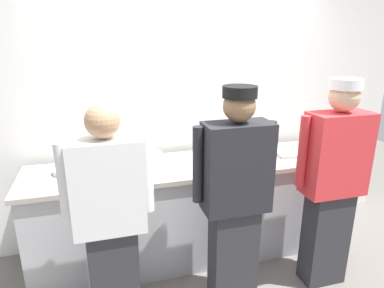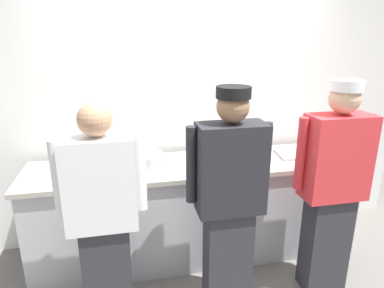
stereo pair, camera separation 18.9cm
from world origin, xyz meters
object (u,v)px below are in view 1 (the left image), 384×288
object	(u,v)px
ramekin_red_sauce	(172,162)
ramekin_yellow_sauce	(107,172)
sheet_tray	(301,151)
chef_center	(235,196)
mixing_bowl_steel	(141,162)
squeeze_bottle_primary	(265,145)
ramekin_green_sauce	(211,156)
plate_stack_rear	(69,170)
chef_far_right	(333,181)
chef_near_left	(110,219)
plate_stack_front	(238,154)
ramekin_orange_sauce	(256,163)

from	to	relation	value
ramekin_red_sauce	ramekin_yellow_sauce	xyz separation A→B (m)	(-0.55, -0.08, 0.00)
sheet_tray	ramekin_yellow_sauce	bearing A→B (deg)	-178.13
ramekin_red_sauce	ramekin_yellow_sauce	distance (m)	0.56
ramekin_yellow_sauce	chef_center	bearing A→B (deg)	-35.71
chef_center	mixing_bowl_steel	world-z (taller)	chef_center
squeeze_bottle_primary	ramekin_yellow_sauce	world-z (taller)	squeeze_bottle_primary
chef_center	squeeze_bottle_primary	xyz separation A→B (m)	(0.60, 0.73, 0.11)
mixing_bowl_steel	ramekin_green_sauce	size ratio (longest dim) A/B	3.89
plate_stack_rear	sheet_tray	bearing A→B (deg)	-1.95
chef_far_right	ramekin_yellow_sauce	distance (m)	1.78
chef_near_left	ramekin_red_sauce	distance (m)	0.89
plate_stack_rear	ramekin_green_sauce	distance (m)	1.23
ramekin_yellow_sauce	ramekin_green_sauce	bearing A→B (deg)	8.23
chef_far_right	mixing_bowl_steel	distance (m)	1.53
plate_stack_front	sheet_tray	size ratio (longest dim) A/B	0.48
plate_stack_front	sheet_tray	bearing A→B (deg)	0.01
plate_stack_front	squeeze_bottle_primary	distance (m)	0.31
chef_near_left	ramekin_red_sauce	xyz separation A→B (m)	(0.56, 0.68, 0.08)
plate_stack_front	ramekin_yellow_sauce	world-z (taller)	plate_stack_front
sheet_tray	ramekin_yellow_sauce	world-z (taller)	ramekin_yellow_sauce
squeeze_bottle_primary	ramekin_yellow_sauce	distance (m)	1.46
mixing_bowl_steel	ramekin_red_sauce	size ratio (longest dim) A/B	3.82
sheet_tray	ramekin_orange_sauce	xyz separation A→B (m)	(-0.56, -0.19, 0.01)
chef_near_left	ramekin_orange_sauce	bearing A→B (deg)	20.59
chef_center	plate_stack_rear	distance (m)	1.38
mixing_bowl_steel	squeeze_bottle_primary	bearing A→B (deg)	3.98
plate_stack_front	ramekin_green_sauce	bearing A→B (deg)	161.25
plate_stack_front	mixing_bowl_steel	bearing A→B (deg)	-178.26
chef_center	plate_stack_front	bearing A→B (deg)	65.93
squeeze_bottle_primary	sheet_tray	bearing A→B (deg)	-8.80
chef_center	plate_stack_front	xyz separation A→B (m)	(0.30, 0.67, 0.06)
ramekin_yellow_sauce	ramekin_orange_sauce	size ratio (longest dim) A/B	1.03
plate_stack_front	ramekin_red_sauce	bearing A→B (deg)	178.06
plate_stack_front	mixing_bowl_steel	xyz separation A→B (m)	(-0.87, -0.03, 0.02)
chef_center	sheet_tray	size ratio (longest dim) A/B	3.29
chef_near_left	squeeze_bottle_primary	xyz separation A→B (m)	(1.47, 0.72, 0.16)
mixing_bowl_steel	chef_near_left	bearing A→B (deg)	-114.83
squeeze_bottle_primary	ramekin_yellow_sauce	xyz separation A→B (m)	(-1.45, -0.11, -0.07)
ramekin_orange_sauce	squeeze_bottle_primary	bearing A→B (deg)	50.39
ramekin_green_sauce	ramekin_yellow_sauce	world-z (taller)	ramekin_yellow_sauce
chef_far_right	ramekin_yellow_sauce	size ratio (longest dim) A/B	15.62
plate_stack_front	ramekin_orange_sauce	distance (m)	0.21
chef_near_left	squeeze_bottle_primary	size ratio (longest dim) A/B	8.13
chef_far_right	mixing_bowl_steel	bearing A→B (deg)	156.00
chef_near_left	ramekin_yellow_sauce	size ratio (longest dim) A/B	14.81
chef_center	chef_far_right	distance (m)	0.82
chef_near_left	sheet_tray	world-z (taller)	chef_near_left
chef_far_right	plate_stack_rear	world-z (taller)	chef_far_right
plate_stack_front	mixing_bowl_steel	distance (m)	0.88
ramekin_green_sauce	plate_stack_front	bearing A→B (deg)	-18.75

